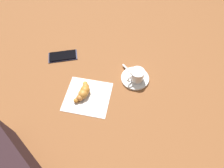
{
  "coord_description": "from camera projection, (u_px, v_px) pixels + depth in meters",
  "views": [
    {
      "loc": [
        -0.04,
        -0.46,
        0.72
      ],
      "look_at": [
        0.01,
        -0.01,
        0.03
      ],
      "focal_mm": 30.23,
      "sensor_mm": 36.0,
      "label": 1
    }
  ],
  "objects": [
    {
      "name": "saucer",
      "position": [
        135.0,
        78.0,
        0.87
      ],
      "size": [
        0.13,
        0.13,
        0.01
      ],
      "primitive_type": "cylinder",
      "color": "white",
      "rests_on": "ground"
    },
    {
      "name": "teaspoon",
      "position": [
        135.0,
        77.0,
        0.87
      ],
      "size": [
        0.08,
        0.12,
        0.01
      ],
      "color": "silver",
      "rests_on": "saucer"
    },
    {
      "name": "croissant",
      "position": [
        83.0,
        92.0,
        0.82
      ],
      "size": [
        0.08,
        0.11,
        0.03
      ],
      "color": "#B66E25",
      "rests_on": "napkin"
    },
    {
      "name": "cell_phone",
      "position": [
        63.0,
        56.0,
        0.95
      ],
      "size": [
        0.15,
        0.08,
        0.01
      ],
      "color": "black",
      "rests_on": "ground"
    },
    {
      "name": "ground_plane",
      "position": [
        110.0,
        85.0,
        0.86
      ],
      "size": [
        1.8,
        1.8,
        0.0
      ],
      "primitive_type": "plane",
      "color": "brown"
    },
    {
      "name": "napkin",
      "position": [
        88.0,
        96.0,
        0.82
      ],
      "size": [
        0.24,
        0.22,
        0.0
      ],
      "primitive_type": "cube",
      "rotation": [
        0.0,
        0.0,
        -0.29
      ],
      "color": "white",
      "rests_on": "ground"
    },
    {
      "name": "espresso_cup",
      "position": [
        137.0,
        75.0,
        0.84
      ],
      "size": [
        0.08,
        0.06,
        0.06
      ],
      "color": "white",
      "rests_on": "saucer"
    },
    {
      "name": "sugar_packet",
      "position": [
        137.0,
        72.0,
        0.88
      ],
      "size": [
        0.07,
        0.04,
        0.01
      ],
      "primitive_type": "cube",
      "rotation": [
        0.0,
        0.0,
        9.19
      ],
      "color": "beige",
      "rests_on": "saucer"
    }
  ]
}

